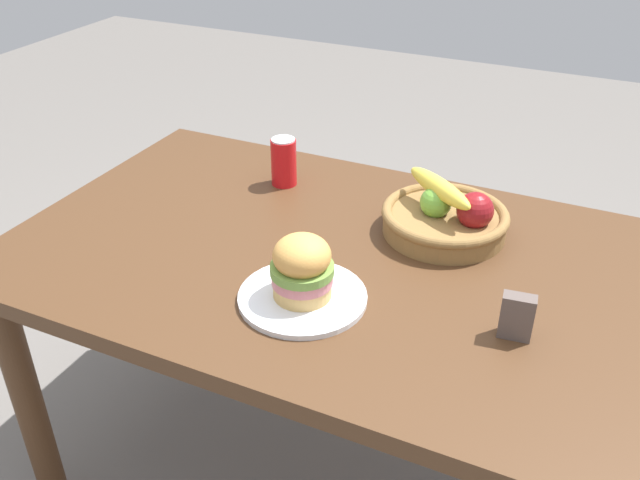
% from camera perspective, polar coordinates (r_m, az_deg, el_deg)
% --- Properties ---
extents(ground_plane, '(8.00, 8.00, 0.00)m').
position_cam_1_polar(ground_plane, '(2.03, 0.30, -19.06)').
color(ground_plane, slate).
extents(dining_table, '(1.40, 0.90, 0.75)m').
position_cam_1_polar(dining_table, '(1.58, 0.36, -3.90)').
color(dining_table, '#4C301C').
rests_on(dining_table, ground_plane).
extents(plate, '(0.26, 0.26, 0.01)m').
position_cam_1_polar(plate, '(1.37, -1.46, -4.76)').
color(plate, white).
rests_on(plate, dining_table).
extents(sandwich, '(0.13, 0.13, 0.13)m').
position_cam_1_polar(sandwich, '(1.33, -1.50, -2.29)').
color(sandwich, '#DBAD60').
rests_on(sandwich, plate).
extents(soda_can, '(0.07, 0.07, 0.13)m').
position_cam_1_polar(soda_can, '(1.78, -3.03, 6.50)').
color(soda_can, red).
rests_on(soda_can, dining_table).
extents(fruit_basket, '(0.29, 0.29, 0.14)m').
position_cam_1_polar(fruit_basket, '(1.59, 10.42, 1.92)').
color(fruit_basket, olive).
rests_on(fruit_basket, dining_table).
extents(napkin_holder, '(0.06, 0.04, 0.09)m').
position_cam_1_polar(napkin_holder, '(1.30, 16.01, -6.13)').
color(napkin_holder, '#594C47').
rests_on(napkin_holder, dining_table).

